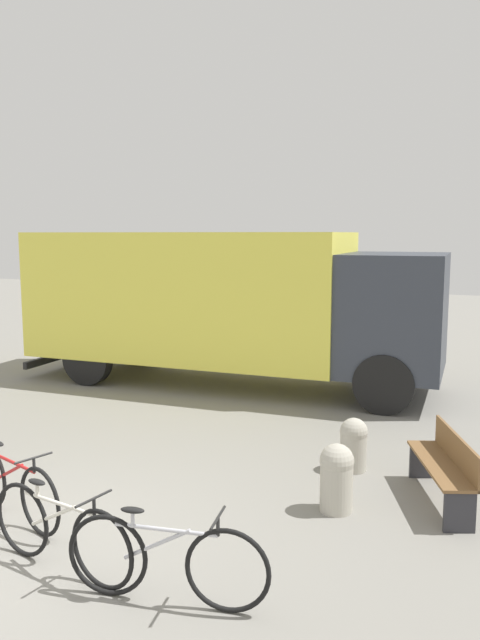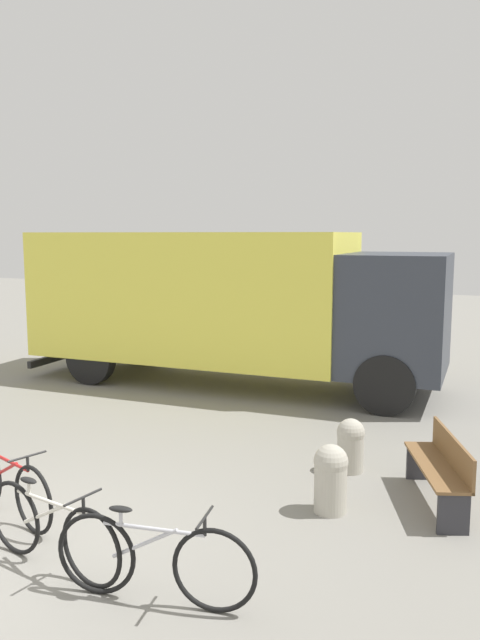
{
  "view_description": "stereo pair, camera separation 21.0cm",
  "coord_description": "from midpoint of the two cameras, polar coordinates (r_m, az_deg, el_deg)",
  "views": [
    {
      "loc": [
        4.38,
        -4.71,
        3.19
      ],
      "look_at": [
        0.33,
        4.88,
        1.75
      ],
      "focal_mm": 35.0,
      "sensor_mm": 36.0,
      "label": 1
    },
    {
      "loc": [
        4.57,
        -4.63,
        3.19
      ],
      "look_at": [
        0.33,
        4.88,
        1.75
      ],
      "focal_mm": 35.0,
      "sensor_mm": 36.0,
      "label": 2
    }
  ],
  "objects": [
    {
      "name": "bicycle_near",
      "position": [
        7.67,
        -20.81,
        -14.0
      ],
      "size": [
        1.77,
        0.67,
        0.85
      ],
      "rotation": [
        0.0,
        0.0,
        -0.32
      ],
      "color": "black",
      "rests_on": "ground"
    },
    {
      "name": "bollard_near_bench",
      "position": [
        7.47,
        8.0,
        -13.89
      ],
      "size": [
        0.4,
        0.4,
        0.8
      ],
      "color": "#B2AD9E",
      "rests_on": "ground"
    },
    {
      "name": "ground_plane",
      "position": [
        7.21,
        -19.75,
        -18.87
      ],
      "size": [
        60.0,
        60.0,
        0.0
      ],
      "primitive_type": "plane",
      "color": "gray"
    },
    {
      "name": "bicycle_middle",
      "position": [
        6.48,
        -17.09,
        -18.0
      ],
      "size": [
        1.83,
        0.47,
        0.85
      ],
      "rotation": [
        0.0,
        0.0,
        -0.17
      ],
      "color": "black",
      "rests_on": "ground"
    },
    {
      "name": "bicycle_far",
      "position": [
        5.8,
        -7.91,
        -20.94
      ],
      "size": [
        1.83,
        0.47,
        0.85
      ],
      "rotation": [
        0.0,
        0.0,
        0.16
      ],
      "color": "black",
      "rests_on": "ground"
    },
    {
      "name": "bollard_far_bench",
      "position": [
        8.72,
        9.65,
        -11.0
      ],
      "size": [
        0.38,
        0.38,
        0.73
      ],
      "color": "#B2AD9E",
      "rests_on": "ground"
    },
    {
      "name": "delivery_truck",
      "position": [
        13.2,
        -1.93,
        1.9
      ],
      "size": [
        8.87,
        2.88,
        3.23
      ],
      "rotation": [
        0.0,
        0.0,
        0.04
      ],
      "color": "#EAE04C",
      "rests_on": "ground"
    },
    {
      "name": "park_bench",
      "position": [
        7.95,
        17.57,
        -12.48
      ],
      "size": [
        0.96,
        1.66,
        0.84
      ],
      "rotation": [
        0.0,
        0.0,
        1.94
      ],
      "color": "brown",
      "rests_on": "ground"
    }
  ]
}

